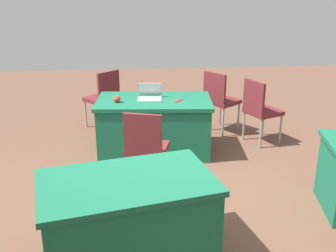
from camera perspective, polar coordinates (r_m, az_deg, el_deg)
The scene contains 10 objects.
ground_plane at distance 4.36m, azimuth 0.44°, elevation -11.07°, with size 14.40×14.40×0.00m, color brown.
table_foreground at distance 5.50m, azimuth -1.99°, elevation 0.04°, with size 1.62×1.00×0.76m.
table_mid_left at distance 3.42m, azimuth -5.74°, elevation -13.29°, with size 1.56×1.14×0.76m.
chair_near_front at distance 6.45m, azimuth -9.18°, elevation 4.36°, with size 0.62×0.62×0.96m.
chair_tucked_left at distance 6.23m, azimuth 7.41°, elevation 4.05°, with size 0.62×0.62×0.97m.
chair_tucked_right at distance 4.42m, azimuth -3.22°, elevation -2.77°, with size 0.54×0.54×0.95m.
chair_aisle at distance 5.91m, azimuth 13.06°, elevation 2.61°, with size 0.58×0.58×0.95m.
laptop_silver at distance 5.42m, azimuth -2.63°, elevation 4.33°, with size 0.34×0.32×0.21m.
yarn_ball at distance 5.29m, azimuth -7.33°, elevation 3.88°, with size 0.09×0.09×0.09m, color #B2382D.
scissors_red at distance 5.33m, azimuth 1.54°, elevation 3.68°, with size 0.18×0.04×0.01m, color red.
Camera 1 is at (0.39, 3.73, 2.24)m, focal length 42.40 mm.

